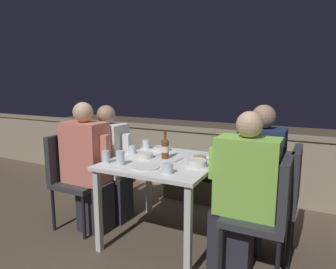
# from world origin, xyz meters

# --- Properties ---
(ground_plane) EXTENTS (16.00, 16.00, 0.00)m
(ground_plane) POSITION_xyz_m (0.00, 0.00, 0.00)
(ground_plane) COLOR brown
(parapet_wall) EXTENTS (9.00, 0.18, 0.83)m
(parapet_wall) POSITION_xyz_m (0.00, 1.36, 0.42)
(parapet_wall) COLOR gray
(parapet_wall) RESTS_ON ground_plane
(dining_table) EXTENTS (0.92, 0.96, 0.76)m
(dining_table) POSITION_xyz_m (0.00, 0.00, 0.66)
(dining_table) COLOR white
(dining_table) RESTS_ON ground_plane
(planter_hedge) EXTENTS (0.71, 0.47, 0.57)m
(planter_hedge) POSITION_xyz_m (-0.11, 1.06, 0.32)
(planter_hedge) COLOR brown
(planter_hedge) RESTS_ON ground_plane
(chair_left_near) EXTENTS (0.45, 0.45, 0.93)m
(chair_left_near) POSITION_xyz_m (-0.96, -0.14, 0.56)
(chair_left_near) COLOR #333338
(chair_left_near) RESTS_ON ground_plane
(person_coral_top) EXTENTS (0.49, 0.26, 1.25)m
(person_coral_top) POSITION_xyz_m (-0.75, -0.14, 0.63)
(person_coral_top) COLOR #282833
(person_coral_top) RESTS_ON ground_plane
(chair_left_far) EXTENTS (0.45, 0.45, 0.93)m
(chair_left_far) POSITION_xyz_m (-0.90, 0.14, 0.56)
(chair_left_far) COLOR #333338
(chair_left_far) RESTS_ON ground_plane
(person_white_polo) EXTENTS (0.47, 0.26, 1.21)m
(person_white_polo) POSITION_xyz_m (-0.70, 0.14, 0.61)
(person_white_polo) COLOR #282833
(person_white_polo) RESTS_ON ground_plane
(chair_right_near) EXTENTS (0.45, 0.45, 0.93)m
(chair_right_near) POSITION_xyz_m (0.93, -0.16, 0.56)
(chair_right_near) COLOR #333338
(chair_right_near) RESTS_ON ground_plane
(person_green_blouse) EXTENTS (0.51, 0.26, 1.24)m
(person_green_blouse) POSITION_xyz_m (0.73, -0.16, 0.62)
(person_green_blouse) COLOR #282833
(person_green_blouse) RESTS_ON ground_plane
(chair_right_far) EXTENTS (0.45, 0.45, 0.93)m
(chair_right_far) POSITION_xyz_m (0.97, 0.18, 0.56)
(chair_right_far) COLOR #333338
(chair_right_far) RESTS_ON ground_plane
(person_navy_jumper) EXTENTS (0.47, 0.26, 1.26)m
(person_navy_jumper) POSITION_xyz_m (0.77, 0.18, 0.64)
(person_navy_jumper) COLOR #282833
(person_navy_jumper) RESTS_ON ground_plane
(beer_bottle) EXTENTS (0.07, 0.07, 0.26)m
(beer_bottle) POSITION_xyz_m (-0.02, 0.06, 0.85)
(beer_bottle) COLOR brown
(beer_bottle) RESTS_ON dining_table
(plate_0) EXTENTS (0.24, 0.24, 0.01)m
(plate_0) POSITION_xyz_m (-0.03, -0.28, 0.76)
(plate_0) COLOR white
(plate_0) RESTS_ON dining_table
(plate_1) EXTENTS (0.20, 0.20, 0.01)m
(plate_1) POSITION_xyz_m (0.29, 0.35, 0.76)
(plate_1) COLOR white
(plate_1) RESTS_ON dining_table
(bowl_0) EXTENTS (0.17, 0.17, 0.04)m
(bowl_0) POSITION_xyz_m (-0.20, 0.34, 0.78)
(bowl_0) COLOR beige
(bowl_0) RESTS_ON dining_table
(bowl_1) EXTENTS (0.12, 0.12, 0.04)m
(bowl_1) POSITION_xyz_m (0.28, 0.12, 0.78)
(bowl_1) COLOR tan
(bowl_1) RESTS_ON dining_table
(bowl_2) EXTENTS (0.17, 0.17, 0.05)m
(bowl_2) POSITION_xyz_m (0.33, -0.05, 0.78)
(bowl_2) COLOR silver
(bowl_2) RESTS_ON dining_table
(bowl_3) EXTENTS (0.14, 0.14, 0.05)m
(bowl_3) POSITION_xyz_m (-0.19, -0.01, 0.78)
(bowl_3) COLOR silver
(bowl_3) RESTS_ON dining_table
(glass_cup_0) EXTENTS (0.07, 0.07, 0.12)m
(glass_cup_0) POSITION_xyz_m (-0.26, -0.30, 0.81)
(glass_cup_0) COLOR silver
(glass_cup_0) RESTS_ON dining_table
(glass_cup_1) EXTENTS (0.08, 0.08, 0.08)m
(glass_cup_1) POSITION_xyz_m (0.20, -0.33, 0.79)
(glass_cup_1) COLOR silver
(glass_cup_1) RESTS_ON dining_table
(glass_cup_2) EXTENTS (0.07, 0.07, 0.11)m
(glass_cup_2) POSITION_xyz_m (-0.41, -0.31, 0.81)
(glass_cup_2) COLOR silver
(glass_cup_2) RESTS_ON dining_table
(glass_cup_3) EXTENTS (0.08, 0.08, 0.09)m
(glass_cup_3) POSITION_xyz_m (-0.38, 0.33, 0.80)
(glass_cup_3) COLOR silver
(glass_cup_3) RESTS_ON dining_table
(glass_cup_4) EXTENTS (0.07, 0.07, 0.08)m
(glass_cup_4) POSITION_xyz_m (-0.39, 0.08, 0.79)
(glass_cup_4) COLOR silver
(glass_cup_4) RESTS_ON dining_table
(fork_0) EXTENTS (0.05, 0.17, 0.01)m
(fork_0) POSITION_xyz_m (-0.13, 0.15, 0.76)
(fork_0) COLOR silver
(fork_0) RESTS_ON dining_table
(fork_1) EXTENTS (0.03, 0.17, 0.01)m
(fork_1) POSITION_xyz_m (0.12, 0.03, 0.76)
(fork_1) COLOR silver
(fork_1) RESTS_ON dining_table
(potted_plant) EXTENTS (0.34, 0.34, 0.73)m
(potted_plant) POSITION_xyz_m (-1.32, 0.64, 0.45)
(potted_plant) COLOR #B2A899
(potted_plant) RESTS_ON ground_plane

